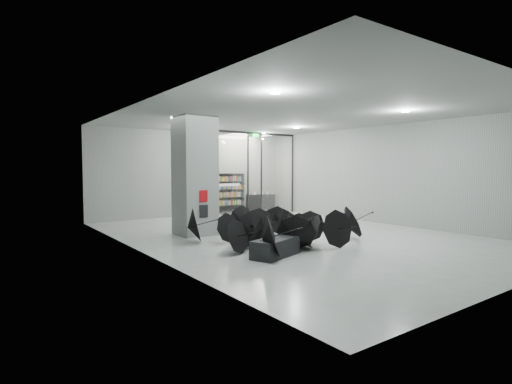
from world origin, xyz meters
TOP-DOWN VIEW (x-y plane):
  - room at (0.00, 0.00)m, footprint 14.00×14.02m
  - column at (-2.50, 2.00)m, footprint 1.20×1.20m
  - fire_cabinet at (-2.50, 1.38)m, footprint 0.28×0.04m
  - info_panel at (-2.50, 1.38)m, footprint 0.30×0.03m
  - exit_sign at (2.40, 5.30)m, footprint 0.30×0.06m
  - glass_partition at (2.39, 5.50)m, footprint 5.06×0.08m
  - bench at (-2.41, -2.29)m, footprint 1.57×1.06m
  - bookshelf at (1.69, 6.75)m, footprint 1.84×0.43m
  - shop_counter at (3.67, 6.65)m, footprint 1.58×0.91m
  - umbrella_cluster at (-1.27, -1.04)m, footprint 5.74×4.74m

SIDE VIEW (x-z plane):
  - bench at x=-2.41m, z-range 0.00..0.46m
  - umbrella_cluster at x=-1.27m, z-range -0.35..0.98m
  - shop_counter at x=3.67m, z-range 0.00..0.89m
  - info_panel at x=-2.50m, z-range 0.64..1.06m
  - bookshelf at x=1.69m, z-range 0.00..2.01m
  - fire_cabinet at x=-2.50m, z-range 1.16..1.54m
  - column at x=-2.50m, z-range 0.00..4.00m
  - glass_partition at x=2.39m, z-range 0.18..4.18m
  - room at x=0.00m, z-range 0.84..4.85m
  - exit_sign at x=2.40m, z-range 3.74..3.90m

